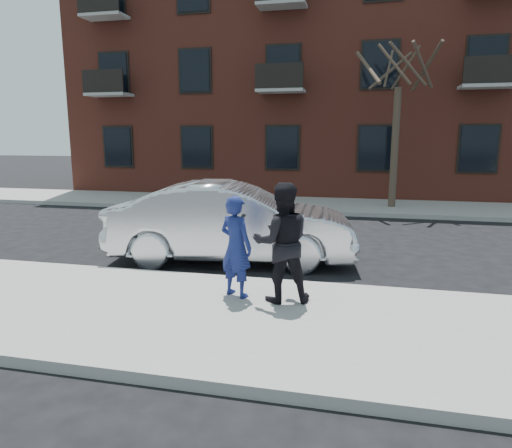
% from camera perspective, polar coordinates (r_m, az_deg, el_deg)
% --- Properties ---
extents(ground, '(100.00, 100.00, 0.00)m').
position_cam_1_polar(ground, '(7.51, -15.01, -10.32)').
color(ground, black).
rests_on(ground, ground).
extents(near_sidewalk, '(50.00, 3.50, 0.15)m').
position_cam_1_polar(near_sidewalk, '(7.28, -15.97, -10.43)').
color(near_sidewalk, gray).
rests_on(near_sidewalk, ground).
extents(near_curb, '(50.00, 0.10, 0.15)m').
position_cam_1_polar(near_curb, '(8.80, -10.30, -6.43)').
color(near_curb, '#999691').
rests_on(near_curb, ground).
extents(far_sidewalk, '(50.00, 3.50, 0.15)m').
position_cam_1_polar(far_sidewalk, '(17.91, 1.99, 2.57)').
color(far_sidewalk, gray).
rests_on(far_sidewalk, ground).
extents(far_curb, '(50.00, 0.10, 0.15)m').
position_cam_1_polar(far_curb, '(16.17, 0.77, 1.67)').
color(far_curb, '#999691').
rests_on(far_curb, ground).
extents(apartment_building, '(24.30, 10.30, 12.30)m').
position_cam_1_polar(apartment_building, '(24.44, 10.20, 18.95)').
color(apartment_building, brown).
rests_on(apartment_building, ground).
extents(street_tree, '(3.60, 3.60, 6.80)m').
position_cam_1_polar(street_tree, '(17.42, 17.58, 19.85)').
color(street_tree, '#3A2D22').
rests_on(street_tree, far_sidewalk).
extents(silver_sedan, '(5.38, 2.51, 1.71)m').
position_cam_1_polar(silver_sedan, '(9.78, -3.00, 0.18)').
color(silver_sedan, silver).
rests_on(silver_sedan, ground).
extents(man_hoodie, '(0.70, 0.60, 1.62)m').
position_cam_1_polar(man_hoodie, '(7.21, -2.53, -2.83)').
color(man_hoodie, navy).
rests_on(man_hoodie, near_sidewalk).
extents(man_peacoat, '(1.07, 0.94, 1.85)m').
position_cam_1_polar(man_peacoat, '(6.98, 3.25, -2.34)').
color(man_peacoat, black).
rests_on(man_peacoat, near_sidewalk).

